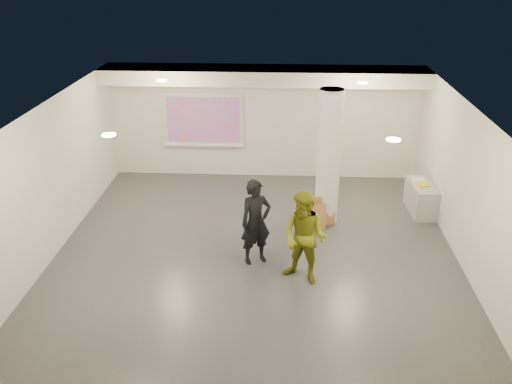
# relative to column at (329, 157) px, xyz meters

# --- Properties ---
(floor) EXTENTS (8.00, 9.00, 0.01)m
(floor) POSITION_rel_column_xyz_m (-1.50, -1.80, -1.50)
(floor) COLOR #34363B
(floor) RESTS_ON ground
(ceiling) EXTENTS (8.00, 9.00, 0.01)m
(ceiling) POSITION_rel_column_xyz_m (-1.50, -1.80, 1.50)
(ceiling) COLOR white
(ceiling) RESTS_ON floor
(wall_back) EXTENTS (8.00, 0.01, 3.00)m
(wall_back) POSITION_rel_column_xyz_m (-1.50, 2.70, 0.00)
(wall_back) COLOR silver
(wall_back) RESTS_ON floor
(wall_front) EXTENTS (8.00, 0.01, 3.00)m
(wall_front) POSITION_rel_column_xyz_m (-1.50, -6.30, 0.00)
(wall_front) COLOR silver
(wall_front) RESTS_ON floor
(wall_left) EXTENTS (0.01, 9.00, 3.00)m
(wall_left) POSITION_rel_column_xyz_m (-5.50, -1.80, 0.00)
(wall_left) COLOR silver
(wall_left) RESTS_ON floor
(wall_right) EXTENTS (0.01, 9.00, 3.00)m
(wall_right) POSITION_rel_column_xyz_m (2.50, -1.80, 0.00)
(wall_right) COLOR silver
(wall_right) RESTS_ON floor
(soffit_band) EXTENTS (8.00, 1.10, 0.36)m
(soffit_band) POSITION_rel_column_xyz_m (-1.50, 2.15, 1.32)
(soffit_band) COLOR silver
(soffit_band) RESTS_ON ceiling
(downlight_nw) EXTENTS (0.22, 0.22, 0.02)m
(downlight_nw) POSITION_rel_column_xyz_m (-3.70, 0.70, 1.48)
(downlight_nw) COLOR #FFE284
(downlight_nw) RESTS_ON ceiling
(downlight_ne) EXTENTS (0.22, 0.22, 0.02)m
(downlight_ne) POSITION_rel_column_xyz_m (0.70, 0.70, 1.48)
(downlight_ne) COLOR #FFE284
(downlight_ne) RESTS_ON ceiling
(downlight_sw) EXTENTS (0.22, 0.22, 0.02)m
(downlight_sw) POSITION_rel_column_xyz_m (-3.70, -3.30, 1.48)
(downlight_sw) COLOR #FFE284
(downlight_sw) RESTS_ON ceiling
(downlight_se) EXTENTS (0.22, 0.22, 0.02)m
(downlight_se) POSITION_rel_column_xyz_m (0.70, -3.30, 1.48)
(downlight_se) COLOR #FFE284
(downlight_se) RESTS_ON ceiling
(column) EXTENTS (0.52, 0.52, 3.00)m
(column) POSITION_rel_column_xyz_m (0.00, 0.00, 0.00)
(column) COLOR white
(column) RESTS_ON floor
(projection_screen) EXTENTS (2.10, 0.13, 1.42)m
(projection_screen) POSITION_rel_column_xyz_m (-3.10, 2.65, 0.03)
(projection_screen) COLOR white
(projection_screen) RESTS_ON wall_back
(credenza) EXTENTS (0.57, 1.22, 0.70)m
(credenza) POSITION_rel_column_xyz_m (2.22, 0.56, -1.15)
(credenza) COLOR #9B9E9F
(credenza) RESTS_ON floor
(papers_stack) EXTENTS (0.33, 0.40, 0.02)m
(papers_stack) POSITION_rel_column_xyz_m (2.16, 0.76, -0.79)
(papers_stack) COLOR white
(papers_stack) RESTS_ON credenza
(postit_pad) EXTENTS (0.30, 0.35, 0.03)m
(postit_pad) POSITION_rel_column_xyz_m (2.19, 0.51, -0.79)
(postit_pad) COLOR yellow
(postit_pad) RESTS_ON credenza
(cardboard_back) EXTENTS (0.64, 0.39, 0.67)m
(cardboard_back) POSITION_rel_column_xyz_m (-0.11, -0.26, -1.17)
(cardboard_back) COLOR #9D673E
(cardboard_back) RESTS_ON floor
(cardboard_front) EXTENTS (0.53, 0.23, 0.56)m
(cardboard_front) POSITION_rel_column_xyz_m (-0.29, -0.40, -1.22)
(cardboard_front) COLOR #9D673E
(cardboard_front) RESTS_ON floor
(woman) EXTENTS (0.73, 0.64, 1.70)m
(woman) POSITION_rel_column_xyz_m (-1.47, -1.92, -0.65)
(woman) COLOR black
(woman) RESTS_ON floor
(man) EXTENTS (1.07, 0.99, 1.76)m
(man) POSITION_rel_column_xyz_m (-0.56, -2.57, -0.62)
(man) COLOR olive
(man) RESTS_ON floor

